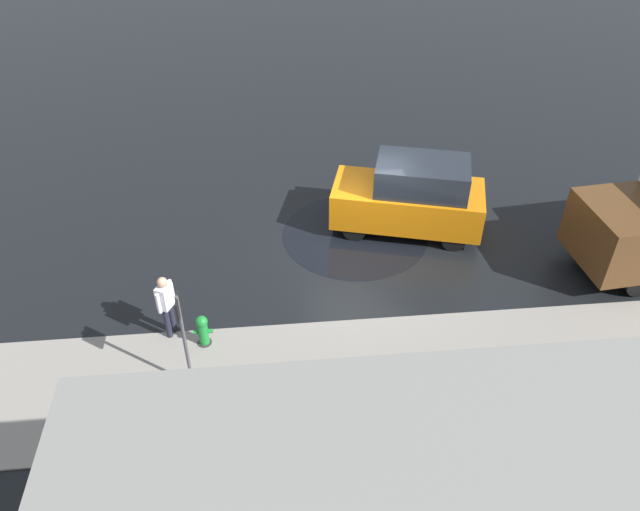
{
  "coord_description": "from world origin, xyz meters",
  "views": [
    {
      "loc": [
        2.24,
        12.68,
        9.83
      ],
      "look_at": [
        1.15,
        1.28,
        0.9
      ],
      "focal_mm": 35.0,
      "sensor_mm": 36.0,
      "label": 1
    }
  ],
  "objects_px": {
    "pedestrian": "(166,302)",
    "sign_post": "(182,330)",
    "moving_hatchback": "(411,197)",
    "fire_hydrant": "(203,331)"
  },
  "relations": [
    {
      "from": "pedestrian",
      "to": "sign_post",
      "type": "bearing_deg",
      "value": 109.88
    },
    {
      "from": "pedestrian",
      "to": "sign_post",
      "type": "distance_m",
      "value": 1.71
    },
    {
      "from": "moving_hatchback",
      "to": "fire_hydrant",
      "type": "bearing_deg",
      "value": 36.04
    },
    {
      "from": "fire_hydrant",
      "to": "sign_post",
      "type": "distance_m",
      "value": 1.65
    },
    {
      "from": "moving_hatchback",
      "to": "fire_hydrant",
      "type": "distance_m",
      "value": 6.55
    },
    {
      "from": "moving_hatchback",
      "to": "pedestrian",
      "type": "xyz_separation_m",
      "value": [
        6.0,
        3.47,
        -0.07
      ]
    },
    {
      "from": "fire_hydrant",
      "to": "sign_post",
      "type": "relative_size",
      "value": 0.33
    },
    {
      "from": "moving_hatchback",
      "to": "pedestrian",
      "type": "bearing_deg",
      "value": 30.07
    },
    {
      "from": "pedestrian",
      "to": "sign_post",
      "type": "xyz_separation_m",
      "value": [
        -0.54,
        1.5,
        0.62
      ]
    },
    {
      "from": "moving_hatchback",
      "to": "sign_post",
      "type": "relative_size",
      "value": 1.76
    }
  ]
}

